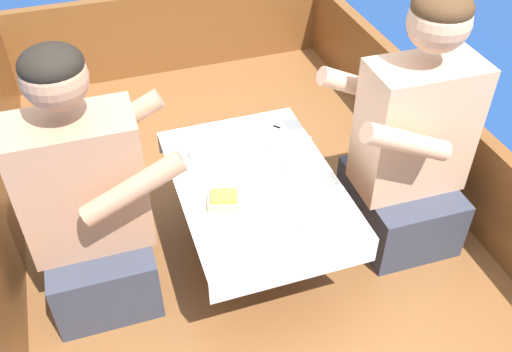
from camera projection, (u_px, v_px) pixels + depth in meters
ground_plane at (248, 282)px, 2.60m from camera, size 60.00×60.00×0.00m
boat_deck at (248, 258)px, 2.49m from camera, size 1.89×2.95×0.33m
gunwale_port at (3, 250)px, 2.03m from camera, size 0.06×2.95×0.41m
gunwale_starboard at (448, 150)px, 2.47m from camera, size 0.06×2.95×0.41m
bow_coaming at (171, 32)px, 3.27m from camera, size 1.77×0.06×0.47m
cockpit_table at (256, 189)px, 2.09m from camera, size 0.57×0.81×0.37m
person_port at (90, 207)px, 1.92m from camera, size 0.52×0.44×0.99m
person_starboard at (410, 149)px, 2.13m from camera, size 0.53×0.45×1.03m
plate_sandwich at (225, 206)px, 1.95m from camera, size 0.20×0.20×0.01m
plate_bread at (243, 155)px, 2.17m from camera, size 0.17×0.17×0.01m
sandwich at (224, 200)px, 1.93m from camera, size 0.13×0.11×0.05m
bowl_port_near at (319, 222)px, 1.87m from camera, size 0.12×0.12×0.04m
bowl_starboard_near at (289, 147)px, 2.18m from camera, size 0.15×0.15×0.04m
coffee_cup_port at (200, 153)px, 2.14m from camera, size 0.09×0.07×0.05m
coffee_cup_starboard at (277, 215)px, 1.88m from camera, size 0.09×0.06×0.06m
coffee_cup_center at (319, 184)px, 2.01m from camera, size 0.10×0.07×0.05m
tin_can at (295, 167)px, 2.08m from camera, size 0.07×0.07×0.05m
utensil_spoon_port at (195, 133)px, 2.28m from camera, size 0.14×0.11×0.01m
utensil_knife_port at (259, 198)px, 1.99m from camera, size 0.10×0.15×0.00m
utensil_fork_port at (288, 131)px, 2.29m from camera, size 0.13×0.14×0.00m
utensil_spoon_center at (243, 128)px, 2.30m from camera, size 0.17×0.03×0.01m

